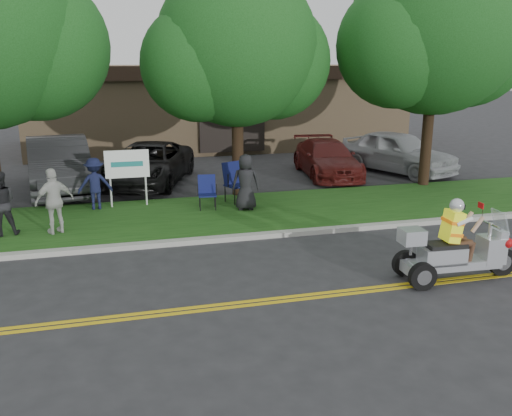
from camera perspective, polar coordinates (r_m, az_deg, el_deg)
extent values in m
plane|color=#28282B|center=(10.58, 4.24, -8.26)|extent=(120.00, 120.00, 0.00)
cube|color=gold|center=(10.08, 5.32, -9.48)|extent=(60.00, 0.10, 0.01)
cube|color=gold|center=(10.21, 5.01, -9.12)|extent=(60.00, 0.10, 0.01)
cube|color=#A8A89E|center=(13.29, 0.00, -2.96)|extent=(60.00, 0.25, 0.12)
cube|color=#184612|center=(15.29, -2.05, -0.55)|extent=(60.00, 4.00, 0.10)
cube|color=#9E7F5B|center=(28.72, -4.31, 10.77)|extent=(18.00, 8.00, 4.00)
cube|color=black|center=(24.67, -2.61, 14.03)|extent=(18.00, 0.30, 0.60)
sphere|color=#154614|center=(16.58, -22.30, 15.47)|extent=(4.05, 4.05, 4.05)
cylinder|color=#332114|center=(16.91, -1.96, 8.05)|extent=(0.36, 0.36, 4.20)
sphere|color=#154614|center=(16.78, -2.04, 16.73)|extent=(4.80, 4.80, 4.80)
sphere|color=#154614|center=(17.37, 1.75, 15.19)|extent=(3.60, 3.60, 3.60)
sphere|color=#154614|center=(16.35, -6.11, 14.85)|extent=(3.36, 3.36, 3.36)
cylinder|color=#332114|center=(19.20, 17.70, 9.05)|extent=(0.36, 0.36, 4.76)
sphere|color=#154614|center=(19.14, 18.43, 17.67)|extent=(5.60, 5.60, 5.60)
sphere|color=#154614|center=(20.15, 21.31, 15.81)|extent=(4.20, 4.20, 4.20)
sphere|color=#154614|center=(18.23, 14.77, 16.22)|extent=(3.92, 3.92, 3.92)
cylinder|color=silver|center=(16.18, -15.02, 1.63)|extent=(0.06, 0.06, 1.10)
cylinder|color=silver|center=(16.20, -11.49, 1.87)|extent=(0.06, 0.06, 1.10)
cube|color=white|center=(16.02, -13.43, 4.53)|extent=(1.25, 0.06, 0.80)
cylinder|color=black|center=(12.05, 24.48, -5.17)|extent=(0.59, 0.17, 0.58)
cylinder|color=black|center=(10.78, 17.13, -6.90)|extent=(0.55, 0.17, 0.54)
cylinder|color=black|center=(11.35, 15.47, -5.65)|extent=(0.55, 0.17, 0.54)
cube|color=silver|center=(11.46, 20.17, -5.53)|extent=(1.86, 0.54, 0.17)
cube|color=silver|center=(11.25, 19.00, -4.71)|extent=(0.89, 0.49, 0.34)
cube|color=black|center=(11.21, 19.30, -3.71)|extent=(0.79, 0.45, 0.10)
cube|color=silver|center=(11.80, 23.49, -3.99)|extent=(0.46, 0.49, 0.53)
cube|color=silver|center=(11.71, 24.32, -1.34)|extent=(0.21, 0.45, 0.47)
cube|color=silver|center=(10.79, 16.09, -2.87)|extent=(0.46, 0.43, 0.29)
sphere|color=#B20C0F|center=(11.77, 24.83, -3.30)|extent=(0.21, 0.21, 0.21)
cube|color=#ECF319|center=(11.15, 19.94, -1.79)|extent=(0.35, 0.40, 0.63)
sphere|color=silver|center=(11.07, 20.39, 0.24)|extent=(0.28, 0.28, 0.28)
cylinder|color=black|center=(15.34, -5.90, 0.41)|extent=(0.03, 0.03, 0.40)
cylinder|color=black|center=(15.36, -4.27, 0.47)|extent=(0.03, 0.03, 0.40)
cylinder|color=black|center=(15.73, -5.97, 0.78)|extent=(0.03, 0.03, 0.40)
cylinder|color=black|center=(15.75, -4.37, 0.83)|extent=(0.03, 0.03, 0.40)
cube|color=#111750|center=(15.49, -5.15, 1.37)|extent=(0.55, 0.51, 0.04)
cube|color=#111750|center=(15.64, -5.22, 2.54)|extent=(0.52, 0.20, 0.54)
cylinder|color=black|center=(15.89, -2.25, 1.18)|extent=(0.03, 0.03, 0.50)
cylinder|color=black|center=(16.20, -0.69, 1.47)|extent=(0.03, 0.03, 0.50)
cylinder|color=black|center=(16.29, -3.27, 1.51)|extent=(0.03, 0.03, 0.50)
cylinder|color=black|center=(16.59, -1.73, 1.79)|extent=(0.03, 0.03, 0.50)
cube|color=#0E1344|center=(16.18, -1.99, 2.39)|extent=(0.80, 0.77, 0.05)
cube|color=#0E1344|center=(16.33, -2.56, 3.72)|extent=(0.65, 0.42, 0.67)
imported|color=black|center=(14.40, -25.36, 0.43)|extent=(0.87, 0.74, 1.58)
imported|color=beige|center=(14.04, -20.45, 0.69)|extent=(1.03, 0.78, 1.62)
imported|color=#141837|center=(16.04, -16.61, 2.47)|extent=(0.99, 0.62, 1.48)
imported|color=black|center=(15.30, -1.09, 2.75)|extent=(0.85, 0.62, 1.59)
imported|color=#2A2A2C|center=(19.11, -20.03, 4.29)|extent=(2.59, 5.59, 1.77)
imported|color=black|center=(19.38, -11.34, 4.56)|extent=(4.03, 5.69, 1.44)
imported|color=#551613|center=(20.63, 7.48, 5.20)|extent=(2.33, 4.74, 1.33)
imported|color=#9EA0A5|center=(21.77, 14.70, 5.75)|extent=(3.60, 5.13, 1.62)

